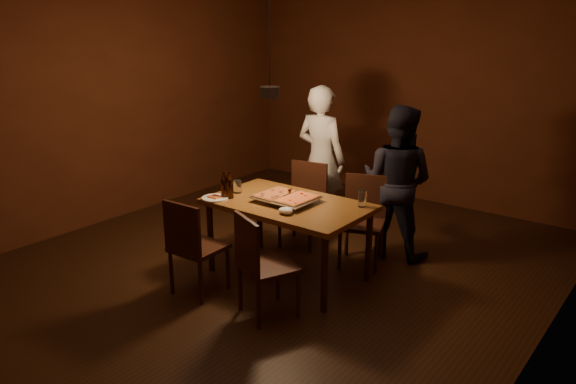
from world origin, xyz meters
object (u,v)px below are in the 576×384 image
Objects in this scene: pizza_tray at (286,199)px; pendant_lamp at (270,91)px; dining_table at (288,210)px; chair_far_left at (305,196)px; plate_slice at (215,198)px; diner_dark at (397,182)px; beer_bottle_b at (230,185)px; chair_near_left at (191,239)px; beer_bottle_a at (224,185)px; diner_white at (321,159)px; chair_near_right at (259,257)px; chair_far_right at (364,212)px.

pizza_tray is 0.50× the size of pendant_lamp.
dining_table is 1.11m from pendant_lamp.
chair_far_left is 1.95× the size of plate_slice.
diner_dark is (1.17, 1.46, 0.03)m from plate_slice.
pizza_tray is 0.56m from beer_bottle_b.
diner_dark is (0.98, 1.95, 0.25)m from chair_near_left.
chair_near_left is at bearing 59.01° from diner_dark.
pendant_lamp is (0.28, 0.27, 0.88)m from beer_bottle_b.
beer_bottle_b is at bearing 32.39° from beer_bottle_a.
chair_near_right is at bearing 111.10° from diner_white.
beer_bottle_b reaches higher than dining_table.
beer_bottle_a is at bearing 46.81° from diner_dark.
chair_far_left is 0.90m from pizza_tray.
chair_far_right is 2.07× the size of beer_bottle_b.
diner_dark reaches higher than chair_far_left.
plate_slice is at bearing 108.16° from chair_near_left.
beer_bottle_b is 0.24× the size of pendant_lamp.
chair_near_left is (-0.82, -1.57, 0.00)m from chair_far_right.
pizza_tray is (0.36, -0.80, 0.24)m from chair_far_left.
pendant_lamp is at bearing 75.06° from chair_near_left.
beer_bottle_b is (0.05, 0.03, 0.00)m from beer_bottle_a.
chair_near_right is 0.35× the size of diner_dark.
pizza_tray is 0.61m from beer_bottle_a.
beer_bottle_a is 1.78m from diner_dark.
plate_slice is at bearing 178.54° from chair_near_right.
chair_far_right is 1.12× the size of chair_near_left.
chair_near_left reaches higher than dining_table.
dining_table is 0.90m from chair_far_left.
chair_far_left is at bearing 103.64° from diner_white.
beer_bottle_b is (-0.49, -0.24, 0.11)m from pizza_tray.
chair_near_left is 1.90× the size of beer_bottle_a.
dining_table is 0.60m from beer_bottle_b.
pendant_lamp is (0.33, 0.30, 0.88)m from beer_bottle_a.
chair_far_left is 1.02× the size of chair_near_left.
beer_bottle_b is at bearing 71.05° from chair_far_left.
pendant_lamp is at bearing 170.33° from pizza_tray.
diner_white is (-0.49, 1.26, 0.17)m from dining_table.
diner_dark is at bearing 172.29° from diner_white.
chair_far_left is at bearing 80.25° from beer_bottle_a.
chair_near_left reaches higher than pizza_tray.
dining_table is 1.25m from diner_dark.
diner_white is at bearing -11.90° from diner_dark.
chair_near_right is 2.17× the size of beer_bottle_a.
beer_bottle_a is (-0.85, 0.50, 0.34)m from chair_near_right.
chair_near_right is at bearing -30.41° from beer_bottle_a.
pendant_lamp reaches higher than plate_slice.
chair_far_right is at bearing 109.47° from chair_near_right.
pendant_lamp is at bearing 43.95° from beer_bottle_b.
dining_table is 3.09× the size of chair_near_left.
chair_near_right is 1.02m from beer_bottle_b.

